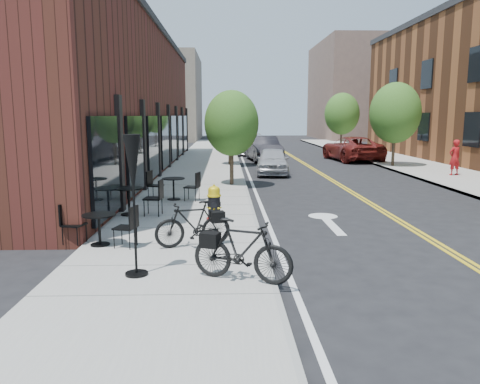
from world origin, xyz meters
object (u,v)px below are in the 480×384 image
object	(u,v)px
parked_car_c	(248,144)
pedestrian	(455,157)
bistro_set_b	(129,197)
bistro_set_c	(174,186)
bicycle_left	(193,224)
fire_hydrant	(214,203)
parked_car_far	(352,149)
parked_car_a	(273,161)
patio_umbrella	(133,175)
bistro_set_a	(99,225)
bicycle_right	(242,250)
parked_car_b	(263,149)

from	to	relation	value
parked_car_c	pedestrian	bearing A→B (deg)	-51.18
bistro_set_b	bistro_set_c	size ratio (longest dim) A/B	1.07
bicycle_left	bistro_set_c	size ratio (longest dim) A/B	0.92
fire_hydrant	bistro_set_b	xyz separation A→B (m)	(-2.43, 0.76, 0.05)
parked_car_far	parked_car_a	bearing A→B (deg)	43.71
bistro_set_b	patio_umbrella	world-z (taller)	patio_umbrella
bistro_set_c	pedestrian	xyz separation A→B (m)	(12.58, 6.15, 0.37)
bistro_set_a	fire_hydrant	bearing A→B (deg)	59.19
fire_hydrant	bistro_set_c	xyz separation A→B (m)	(-1.43, 3.20, 0.02)
bicycle_right	patio_umbrella	world-z (taller)	patio_umbrella
fire_hydrant	bistro_set_a	xyz separation A→B (m)	(-2.43, -2.39, -0.01)
bicycle_left	parked_car_c	world-z (taller)	parked_car_c
pedestrian	parked_car_a	bearing A→B (deg)	-26.85
parked_car_a	pedestrian	world-z (taller)	pedestrian
pedestrian	bistro_set_a	bearing A→B (deg)	24.90
bicycle_right	parked_car_a	xyz separation A→B (m)	(2.10, 15.70, 0.01)
bicycle_right	parked_car_far	bearing A→B (deg)	2.85
bistro_set_b	bicycle_left	bearing A→B (deg)	-52.16
bistro_set_c	parked_car_b	world-z (taller)	parked_car_b
fire_hydrant	bicycle_right	xyz separation A→B (m)	(0.58, -4.72, 0.08)
bistro_set_b	bistro_set_c	xyz separation A→B (m)	(1.00, 2.43, -0.04)
bistro_set_b	parked_car_c	bearing A→B (deg)	84.97
parked_car_a	pedestrian	distance (m)	8.62
bicycle_left	bicycle_right	distance (m)	2.38
fire_hydrant	parked_car_b	distance (m)	18.05
bicycle_left	parked_car_c	xyz separation A→B (m)	(2.47, 25.98, 0.15)
parked_car_a	parked_car_b	distance (m)	6.86
parked_car_b	fire_hydrant	bearing A→B (deg)	-105.70
bicycle_left	patio_umbrella	distance (m)	2.39
patio_umbrella	parked_car_a	distance (m)	15.88
bistro_set_a	bistro_set_c	world-z (taller)	bistro_set_c
bistro_set_b	parked_car_far	xyz separation A→B (m)	(11.00, 17.20, 0.15)
bistro_set_a	bicycle_left	bearing A→B (deg)	10.22
bicycle_right	patio_umbrella	distance (m)	2.27
bicycle_right	patio_umbrella	xyz separation A→B (m)	(-1.86, 0.36, 1.24)
parked_car_a	pedestrian	size ratio (longest dim) A/B	2.32
parked_car_c	pedestrian	world-z (taller)	pedestrian
parked_car_a	parked_car_far	xyz separation A→B (m)	(5.88, 6.99, 0.12)
bicycle_left	bistro_set_b	bearing A→B (deg)	-163.77
fire_hydrant	bistro_set_c	bearing A→B (deg)	113.86
fire_hydrant	parked_car_b	xyz separation A→B (m)	(2.77, 17.83, 0.23)
bicycle_left	bicycle_right	size ratio (longest dim) A/B	0.92
bistro_set_c	bicycle_left	bearing A→B (deg)	-63.95
fire_hydrant	parked_car_far	distance (m)	19.91
bistro_set_b	parked_car_b	size ratio (longest dim) A/B	0.39
bistro_set_c	parked_car_far	bearing A→B (deg)	71.69
bistro_set_b	parked_car_a	distance (m)	11.42
fire_hydrant	bicycle_left	world-z (taller)	bicycle_left
bistro_set_c	parked_car_c	xyz separation A→B (m)	(3.51, 20.23, 0.17)
bistro_set_a	parked_car_b	distance (m)	20.88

